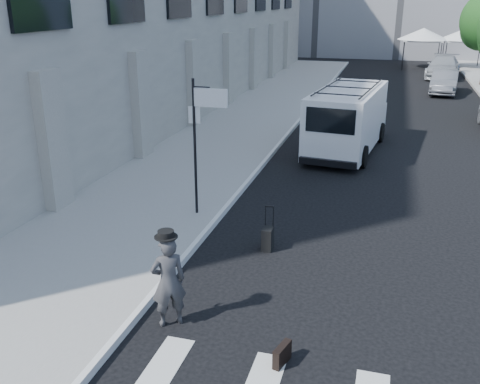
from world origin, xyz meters
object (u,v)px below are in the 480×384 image
Objects in this scene: cargo_van at (348,119)px; briefcase at (282,355)px; businessman at (168,282)px; suitcase at (268,239)px; parked_car_c at (443,67)px; parked_car_b at (444,82)px.

briefcase is at bearing -82.44° from cargo_van.
suitcase is (0.98, 3.39, -0.57)m from businessman.
cargo_van is (0.93, 9.22, 0.94)m from suitcase.
businessman is 0.32× the size of parked_car_c.
briefcase is (2.14, -0.55, -0.68)m from businessman.
cargo_van is (1.92, 12.61, 0.37)m from businessman.
briefcase is 0.07× the size of cargo_van.
suitcase is at bearing -89.21° from cargo_van.
briefcase is at bearing -75.41° from suitcase.
parked_car_c is at bearing 77.60° from suitcase.
cargo_van is at bearing 82.41° from suitcase.
suitcase is at bearing -92.62° from parked_car_c.
businessman is 1.65× the size of suitcase.
briefcase is 0.11× the size of parked_car_b.
cargo_van is 1.21× the size of parked_car_c.
suitcase is at bearing -142.51° from businessman.
parked_car_b reaches higher than briefcase.
cargo_van is 15.20m from parked_car_b.
suitcase is 0.25× the size of parked_car_b.
suitcase is at bearing -96.48° from parked_car_b.
suitcase is 31.50m from parked_car_c.
businessman is 12.76m from cargo_van.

